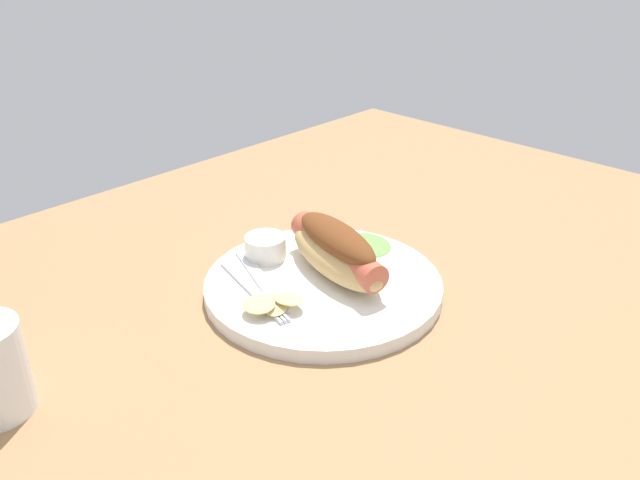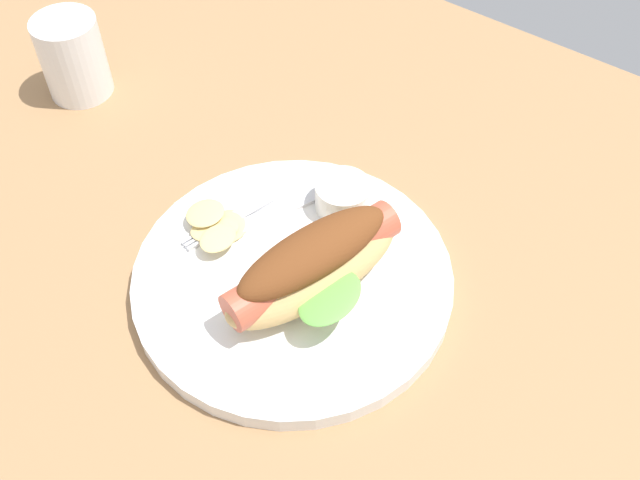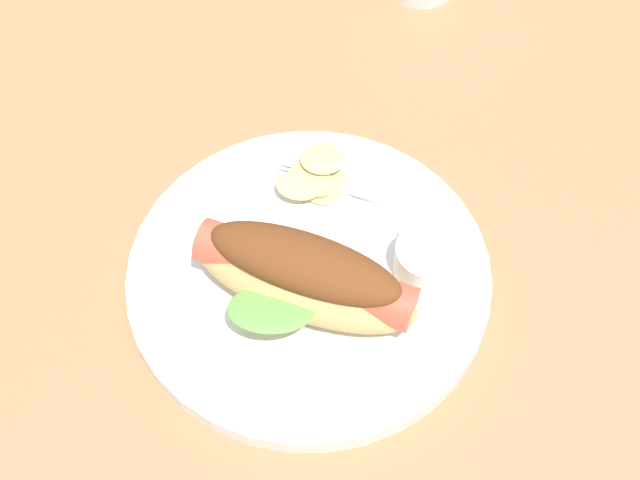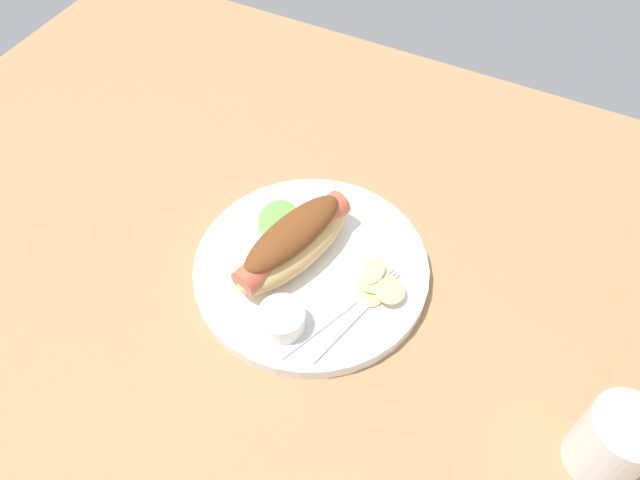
{
  "view_description": "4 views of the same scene",
  "coord_description": "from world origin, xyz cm",
  "px_view_note": "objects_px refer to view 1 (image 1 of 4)",
  "views": [
    {
      "loc": [
        -49.76,
        -44.23,
        39.47
      ],
      "look_at": [
        -2.67,
        0.96,
        6.13
      ],
      "focal_mm": 36.69,
      "sensor_mm": 36.0,
      "label": 1
    },
    {
      "loc": [
        21.17,
        -29.0,
        51.81
      ],
      "look_at": [
        -1.72,
        1.95,
        5.12
      ],
      "focal_mm": 41.93,
      "sensor_mm": 36.0,
      "label": 2
    },
    {
      "loc": [
        31.4,
        4.47,
        57.85
      ],
      "look_at": [
        -3.8,
        0.77,
        4.81
      ],
      "focal_mm": 50.14,
      "sensor_mm": 36.0,
      "label": 3
    },
    {
      "loc": [
        -22.64,
        36.45,
        59.04
      ],
      "look_at": [
        -3.48,
        -1.6,
        4.51
      ],
      "focal_mm": 34.61,
      "sensor_mm": 36.0,
      "label": 4
    }
  ],
  "objects_px": {
    "knife": "(261,280)",
    "chips_pile": "(272,302)",
    "hot_dog": "(340,251)",
    "plate": "(322,285)",
    "fork": "(252,289)",
    "sauce_ramekin": "(265,247)"
  },
  "relations": [
    {
      "from": "knife",
      "to": "plate",
      "type": "bearing_deg",
      "value": 70.1
    },
    {
      "from": "sauce_ramekin",
      "to": "fork",
      "type": "xyz_separation_m",
      "value": [
        -0.06,
        -0.05,
        -0.01
      ]
    },
    {
      "from": "chips_pile",
      "to": "knife",
      "type": "bearing_deg",
      "value": 60.0
    },
    {
      "from": "sauce_ramekin",
      "to": "chips_pile",
      "type": "xyz_separation_m",
      "value": [
        -0.07,
        -0.09,
        -0.01
      ]
    },
    {
      "from": "plate",
      "to": "knife",
      "type": "xyz_separation_m",
      "value": [
        -0.05,
        0.05,
        0.01
      ]
    },
    {
      "from": "plate",
      "to": "knife",
      "type": "distance_m",
      "value": 0.07
    },
    {
      "from": "sauce_ramekin",
      "to": "knife",
      "type": "relative_size",
      "value": 0.33
    },
    {
      "from": "knife",
      "to": "chips_pile",
      "type": "xyz_separation_m",
      "value": [
        -0.03,
        -0.05,
        0.01
      ]
    },
    {
      "from": "sauce_ramekin",
      "to": "knife",
      "type": "height_order",
      "value": "sauce_ramekin"
    },
    {
      "from": "knife",
      "to": "chips_pile",
      "type": "height_order",
      "value": "chips_pile"
    },
    {
      "from": "plate",
      "to": "knife",
      "type": "bearing_deg",
      "value": 137.73
    },
    {
      "from": "sauce_ramekin",
      "to": "fork",
      "type": "distance_m",
      "value": 0.08
    },
    {
      "from": "fork",
      "to": "chips_pile",
      "type": "xyz_separation_m",
      "value": [
        -0.01,
        -0.04,
        0.01
      ]
    },
    {
      "from": "plate",
      "to": "fork",
      "type": "distance_m",
      "value": 0.08
    },
    {
      "from": "fork",
      "to": "chips_pile",
      "type": "distance_m",
      "value": 0.04
    },
    {
      "from": "hot_dog",
      "to": "plate",
      "type": "bearing_deg",
      "value": -90.3
    },
    {
      "from": "sauce_ramekin",
      "to": "chips_pile",
      "type": "relative_size",
      "value": 0.76
    },
    {
      "from": "hot_dog",
      "to": "sauce_ramekin",
      "type": "relative_size",
      "value": 3.56
    },
    {
      "from": "sauce_ramekin",
      "to": "fork",
      "type": "height_order",
      "value": "sauce_ramekin"
    },
    {
      "from": "hot_dog",
      "to": "fork",
      "type": "height_order",
      "value": "hot_dog"
    },
    {
      "from": "hot_dog",
      "to": "fork",
      "type": "xyz_separation_m",
      "value": [
        -0.09,
        0.05,
        -0.03
      ]
    },
    {
      "from": "fork",
      "to": "sauce_ramekin",
      "type": "bearing_deg",
      "value": 140.64
    }
  ]
}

